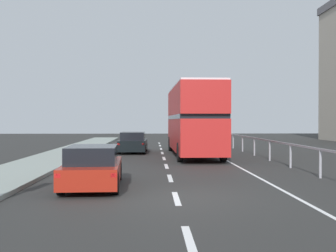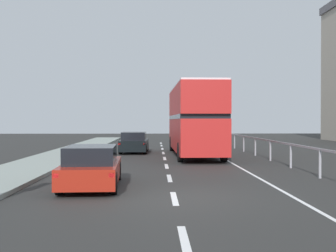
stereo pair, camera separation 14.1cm
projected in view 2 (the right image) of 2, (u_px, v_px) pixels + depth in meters
name	position (u px, v px, depth m)	size (l,w,h in m)	color
ground_plane	(174.00, 198.00, 12.28)	(73.69, 120.00, 0.10)	#292928
lane_paint_markings	(208.00, 165.00, 21.00)	(3.45, 46.00, 0.01)	silver
bridge_side_railing	(280.00, 146.00, 21.42)	(0.10, 42.00, 1.11)	#929199
double_decker_bus_red	(194.00, 119.00, 26.68)	(2.67, 11.35, 4.20)	#B21F1D
hatchback_car_near	(92.00, 167.00, 14.10)	(1.91, 4.56, 1.32)	maroon
sedan_car_ahead	(134.00, 143.00, 29.13)	(1.84, 4.31, 1.37)	black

